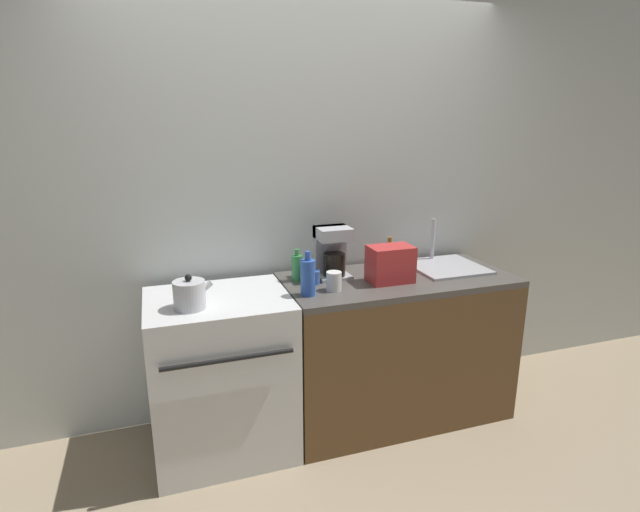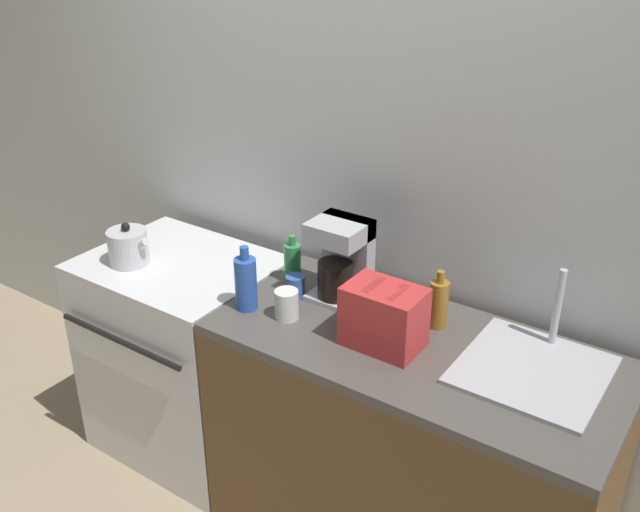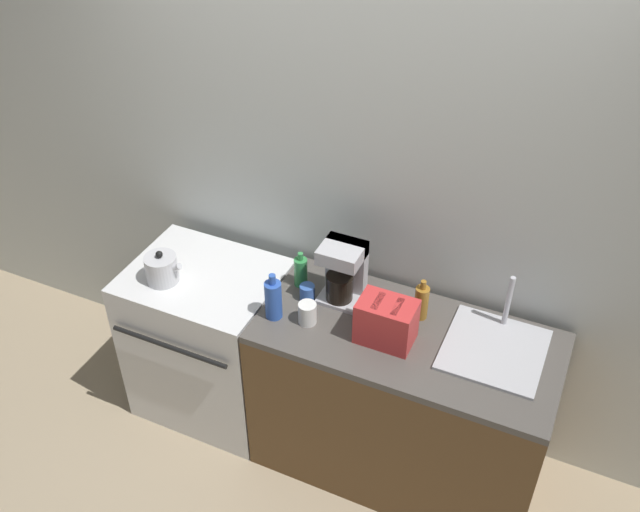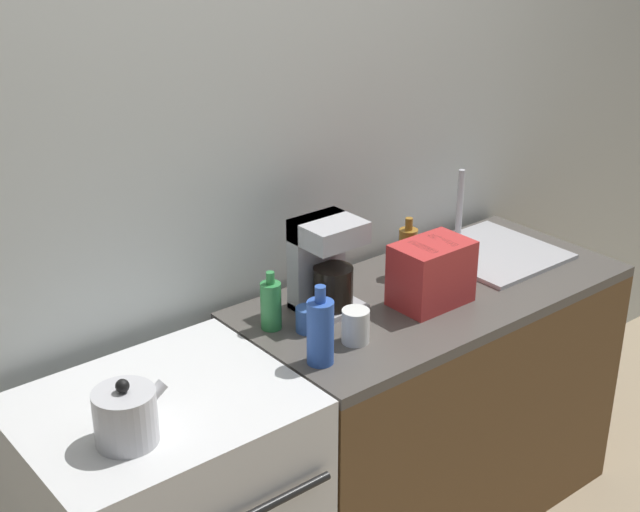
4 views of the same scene
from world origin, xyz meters
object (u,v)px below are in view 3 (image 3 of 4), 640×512
Objects in this scene: stove at (210,339)px; bottle_amber at (421,302)px; cup_white at (307,313)px; toaster at (386,321)px; coffee_maker at (343,270)px; cup_blue at (307,292)px; kettle at (162,269)px; bottle_green at (301,271)px; bottle_blue at (273,299)px.

stove is 1.21m from bottle_amber.
cup_white is at bearing -151.38° from bottle_amber.
stove is at bearing 177.38° from toaster.
cup_white is at bearing -8.04° from stove.
coffee_maker is 0.21m from cup_blue.
kettle is 0.88m from coffee_maker.
toaster reaches higher than bottle_green.
cup_white is at bearing -107.42° from coffee_maker.
bottle_green is 0.60m from bottle_amber.
cup_blue is at bearing -48.75° from bottle_green.
coffee_maker is at bearing 72.58° from cup_white.
bottle_blue reaches higher than cup_white.
bottle_amber is 0.87× the size of bottle_blue.
toaster is 0.37m from cup_white.
cup_white is (0.62, -0.09, 0.49)m from stove.
stove is at bearing -171.54° from bottle_amber.
bottle_blue is (-0.61, -0.28, 0.01)m from bottle_amber.
bottle_amber reaches higher than cup_blue.
bottle_blue is at bearing -172.24° from toaster.
toaster is at bearing -2.62° from stove.
bottle_green is at bearing -178.37° from coffee_maker.
cup_blue is at bearing -168.78° from bottle_amber.
bottle_blue reaches higher than bottle_green.
cup_blue is at bearing 13.60° from kettle.
cup_white is at bearing -64.27° from cup_blue.
stove is 11.51× the size of cup_blue.
kettle is 0.94× the size of bottle_amber.
stove is 0.93m from coffee_maker.
stove is 4.79× the size of bottle_green.
kettle is 1.25m from bottle_amber.
toaster reaches higher than stove.
cup_white reaches higher than stove.
stove is 3.61× the size of toaster.
bottle_green is (0.48, 0.14, 0.52)m from stove.
coffee_maker is 0.27m from cup_white.
stove is at bearing -168.09° from coffee_maker.
coffee_maker is at bearing 146.19° from toaster.
toaster is 0.82× the size of coffee_maker.
coffee_maker is 0.39m from bottle_amber.
kettle is 0.82× the size of bottle_blue.
stove is at bearing 166.06° from bottle_blue.
bottle_amber is at bearing 24.25° from bottle_blue.
coffee_maker is at bearing 32.36° from cup_blue.
toaster is at bearing -33.81° from coffee_maker.
coffee_maker is 2.88× the size of cup_white.
cup_white is 1.34× the size of cup_blue.
stove is 4.31× the size of bottle_amber.
bottle_green is (-0.50, 0.19, -0.03)m from toaster.
stove is 8.58× the size of cup_white.
bottle_amber is at bearing 65.26° from toaster.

